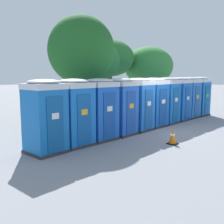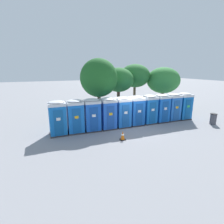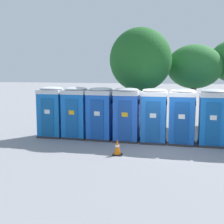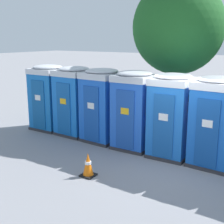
{
  "view_description": "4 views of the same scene",
  "coord_description": "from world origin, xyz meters",
  "px_view_note": "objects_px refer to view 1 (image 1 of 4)",
  "views": [
    {
      "loc": [
        -10.84,
        -6.96,
        2.69
      ],
      "look_at": [
        -2.48,
        0.55,
        1.08
      ],
      "focal_mm": 42.0,
      "sensor_mm": 36.0,
      "label": 1
    },
    {
      "loc": [
        -6.88,
        -12.11,
        4.78
      ],
      "look_at": [
        -1.56,
        0.52,
        1.34
      ],
      "focal_mm": 28.0,
      "sensor_mm": 36.0,
      "label": 2
    },
    {
      "loc": [
        0.59,
        -13.95,
        3.42
      ],
      "look_at": [
        -2.66,
        0.55,
        1.36
      ],
      "focal_mm": 50.0,
      "sensor_mm": 36.0,
      "label": 3
    },
    {
      "loc": [
        2.78,
        -8.1,
        3.54
      ],
      "look_at": [
        -2.8,
        0.56,
        1.08
      ],
      "focal_mm": 50.0,
      "sensor_mm": 36.0,
      "label": 4
    }
  ],
  "objects_px": {
    "portapotty_3": "(121,106)",
    "traffic_cone": "(173,136)",
    "portapotty_5": "(154,102)",
    "portapotty_6": "(167,100)",
    "portapotty_2": "(100,109)",
    "portapotty_8": "(189,97)",
    "street_tree_2": "(95,61)",
    "portapotty_9": "(199,96)",
    "portapotty_7": "(179,99)",
    "portapotty_0": "(45,116)",
    "street_tree_3": "(148,66)",
    "portapotty_1": "(74,112)",
    "street_tree_1": "(110,58)",
    "portapotty_4": "(139,104)",
    "street_tree_0": "(81,51)"
  },
  "relations": [
    {
      "from": "portapotty_4",
      "to": "street_tree_1",
      "type": "relative_size",
      "value": 0.48
    },
    {
      "from": "portapotty_8",
      "to": "street_tree_2",
      "type": "height_order",
      "value": "street_tree_2"
    },
    {
      "from": "traffic_cone",
      "to": "portapotty_5",
      "type": "bearing_deg",
      "value": 45.01
    },
    {
      "from": "portapotty_2",
      "to": "portapotty_8",
      "type": "xyz_separation_m",
      "value": [
        7.75,
        -0.18,
        0.0
      ]
    },
    {
      "from": "portapotty_1",
      "to": "portapotty_2",
      "type": "height_order",
      "value": "same"
    },
    {
      "from": "portapotty_3",
      "to": "street_tree_3",
      "type": "height_order",
      "value": "street_tree_3"
    },
    {
      "from": "street_tree_2",
      "to": "portapotty_5",
      "type": "bearing_deg",
      "value": -97.14
    },
    {
      "from": "portapotty_0",
      "to": "portapotty_1",
      "type": "xyz_separation_m",
      "value": [
        1.29,
        -0.01,
        0.0
      ]
    },
    {
      "from": "street_tree_2",
      "to": "street_tree_3",
      "type": "relative_size",
      "value": 0.99
    },
    {
      "from": "portapotty_6",
      "to": "street_tree_3",
      "type": "xyz_separation_m",
      "value": [
        5.21,
        4.79,
        2.07
      ]
    },
    {
      "from": "street_tree_3",
      "to": "portapotty_2",
      "type": "bearing_deg",
      "value": -155.77
    },
    {
      "from": "portapotty_2",
      "to": "portapotty_5",
      "type": "relative_size",
      "value": 1.0
    },
    {
      "from": "portapotty_6",
      "to": "street_tree_2",
      "type": "bearing_deg",
      "value": 97.64
    },
    {
      "from": "portapotty_6",
      "to": "street_tree_3",
      "type": "height_order",
      "value": "street_tree_3"
    },
    {
      "from": "street_tree_2",
      "to": "street_tree_3",
      "type": "xyz_separation_m",
      "value": [
        5.88,
        -0.2,
        -0.19
      ]
    },
    {
      "from": "portapotty_8",
      "to": "street_tree_2",
      "type": "distance_m",
      "value": 6.41
    },
    {
      "from": "portapotty_9",
      "to": "street_tree_1",
      "type": "distance_m",
      "value": 7.0
    },
    {
      "from": "portapotty_1",
      "to": "portapotty_8",
      "type": "xyz_separation_m",
      "value": [
        9.05,
        -0.25,
        0.0
      ]
    },
    {
      "from": "portapotty_5",
      "to": "traffic_cone",
      "type": "height_order",
      "value": "portapotty_5"
    },
    {
      "from": "street_tree_1",
      "to": "street_tree_2",
      "type": "distance_m",
      "value": 2.9
    },
    {
      "from": "portapotty_0",
      "to": "street_tree_3",
      "type": "xyz_separation_m",
      "value": [
        12.96,
        4.59,
        2.07
      ]
    },
    {
      "from": "portapotty_3",
      "to": "portapotty_6",
      "type": "bearing_deg",
      "value": -0.91
    },
    {
      "from": "traffic_cone",
      "to": "portapotty_1",
      "type": "bearing_deg",
      "value": 134.52
    },
    {
      "from": "portapotty_2",
      "to": "street_tree_2",
      "type": "distance_m",
      "value": 7.0
    },
    {
      "from": "portapotty_0",
      "to": "portapotty_8",
      "type": "height_order",
      "value": "same"
    },
    {
      "from": "portapotty_3",
      "to": "portapotty_6",
      "type": "relative_size",
      "value": 1.0
    },
    {
      "from": "portapotty_5",
      "to": "street_tree_3",
      "type": "distance_m",
      "value": 8.34
    },
    {
      "from": "portapotty_7",
      "to": "street_tree_2",
      "type": "distance_m",
      "value": 5.86
    },
    {
      "from": "portapotty_5",
      "to": "portapotty_6",
      "type": "height_order",
      "value": "same"
    },
    {
      "from": "street_tree_0",
      "to": "portapotty_3",
      "type": "bearing_deg",
      "value": -94.95
    },
    {
      "from": "portapotty_9",
      "to": "portapotty_7",
      "type": "bearing_deg",
      "value": 177.84
    },
    {
      "from": "portapotty_4",
      "to": "street_tree_1",
      "type": "xyz_separation_m",
      "value": [
        4.59,
        6.05,
        2.61
      ]
    },
    {
      "from": "street_tree_0",
      "to": "portapotty_7",
      "type": "bearing_deg",
      "value": -31.34
    },
    {
      "from": "portapotty_3",
      "to": "traffic_cone",
      "type": "height_order",
      "value": "portapotty_3"
    },
    {
      "from": "portapotty_5",
      "to": "street_tree_1",
      "type": "bearing_deg",
      "value": 61.49
    },
    {
      "from": "portapotty_3",
      "to": "portapotty_6",
      "type": "distance_m",
      "value": 3.88
    },
    {
      "from": "portapotty_3",
      "to": "traffic_cone",
      "type": "xyz_separation_m",
      "value": [
        0.07,
        -2.57,
        -0.97
      ]
    },
    {
      "from": "portapotty_4",
      "to": "street_tree_2",
      "type": "distance_m",
      "value": 5.78
    },
    {
      "from": "street_tree_0",
      "to": "portapotty_4",
      "type": "bearing_deg",
      "value": -70.37
    },
    {
      "from": "portapotty_6",
      "to": "traffic_cone",
      "type": "height_order",
      "value": "portapotty_6"
    },
    {
      "from": "portapotty_9",
      "to": "street_tree_1",
      "type": "bearing_deg",
      "value": 106.76
    },
    {
      "from": "portapotty_1",
      "to": "portapotty_4",
      "type": "bearing_deg",
      "value": -2.5
    },
    {
      "from": "street_tree_2",
      "to": "portapotty_8",
      "type": "bearing_deg",
      "value": -57.19
    },
    {
      "from": "street_tree_1",
      "to": "traffic_cone",
      "type": "bearing_deg",
      "value": -124.09
    },
    {
      "from": "traffic_cone",
      "to": "street_tree_3",
      "type": "bearing_deg",
      "value": 39.0
    },
    {
      "from": "portapotty_4",
      "to": "portapotty_9",
      "type": "relative_size",
      "value": 1.0
    },
    {
      "from": "portapotty_1",
      "to": "street_tree_2",
      "type": "bearing_deg",
      "value": 39.64
    },
    {
      "from": "street_tree_0",
      "to": "street_tree_2",
      "type": "distance_m",
      "value": 3.61
    },
    {
      "from": "portapotty_1",
      "to": "portapotty_9",
      "type": "height_order",
      "value": "same"
    },
    {
      "from": "traffic_cone",
      "to": "portapotty_9",
      "type": "bearing_deg",
      "value": 17.09
    }
  ]
}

